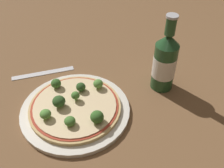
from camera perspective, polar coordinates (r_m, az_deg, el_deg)
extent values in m
plane|color=brown|center=(0.71, -7.09, -5.14)|extent=(3.00, 3.00, 0.00)
cylinder|color=silver|center=(0.70, -7.95, -5.64)|extent=(0.29, 0.29, 0.01)
cylinder|color=tan|center=(0.69, -8.03, -5.01)|extent=(0.24, 0.24, 0.01)
cylinder|color=#A83823|center=(0.69, -8.07, -4.68)|extent=(0.23, 0.23, 0.00)
cylinder|color=beige|center=(0.69, -8.08, -4.61)|extent=(0.21, 0.21, 0.00)
cylinder|color=#6B8E51|center=(0.69, -7.89, -3.12)|extent=(0.01, 0.01, 0.01)
ellipsoid|color=#477A33|center=(0.69, -7.97, -2.47)|extent=(0.02, 0.02, 0.02)
cylinder|color=#6B8E51|center=(0.72, -3.01, -0.54)|extent=(0.01, 0.01, 0.01)
ellipsoid|color=#568E3D|center=(0.72, -3.04, 0.08)|extent=(0.03, 0.03, 0.02)
cylinder|color=#6B8E51|center=(0.66, -14.15, -6.93)|extent=(0.01, 0.01, 0.01)
ellipsoid|color=#568E3D|center=(0.66, -14.29, -6.35)|extent=(0.03, 0.03, 0.02)
cylinder|color=#6B8E51|center=(0.64, -3.24, -7.87)|extent=(0.01, 0.01, 0.01)
ellipsoid|color=#386628|center=(0.63, -3.28, -7.16)|extent=(0.03, 0.03, 0.03)
cylinder|color=#6B8E51|center=(0.64, -9.08, -8.49)|extent=(0.01, 0.01, 0.01)
ellipsoid|color=#477A33|center=(0.63, -9.16, -7.98)|extent=(0.03, 0.03, 0.02)
cylinder|color=#6B8E51|center=(0.72, -6.75, -1.21)|extent=(0.01, 0.01, 0.01)
ellipsoid|color=#2D5123|center=(0.71, -6.81, -0.64)|extent=(0.03, 0.03, 0.02)
cylinder|color=#6B8E51|center=(0.74, -11.98, -0.48)|extent=(0.01, 0.01, 0.01)
ellipsoid|color=#386628|center=(0.73, -12.09, 0.13)|extent=(0.03, 0.03, 0.03)
cylinder|color=#6B8E51|center=(0.69, -11.45, -4.20)|extent=(0.01, 0.01, 0.01)
ellipsoid|color=#2D5123|center=(0.68, -11.59, -3.46)|extent=(0.03, 0.03, 0.03)
cylinder|color=#234C28|center=(0.74, 11.26, 3.71)|extent=(0.06, 0.06, 0.14)
cylinder|color=silver|center=(0.74, 11.29, 3.89)|extent=(0.06, 0.06, 0.06)
cone|color=#234C28|center=(0.69, 12.19, 9.37)|extent=(0.06, 0.06, 0.03)
cylinder|color=#234C28|center=(0.67, 12.67, 12.19)|extent=(0.03, 0.03, 0.05)
cylinder|color=#B2B2B7|center=(0.66, 13.01, 14.19)|extent=(0.03, 0.03, 0.01)
cube|color=silver|center=(0.84, -14.74, 2.33)|extent=(0.04, 0.19, 0.00)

